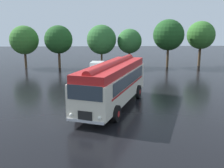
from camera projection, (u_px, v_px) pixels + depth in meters
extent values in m
plane|color=black|center=(105.00, 108.00, 19.56)|extent=(120.00, 120.00, 0.00)
cube|color=silver|center=(113.00, 86.00, 19.64)|extent=(5.97, 10.22, 2.10)
cube|color=red|center=(113.00, 68.00, 19.35)|extent=(5.71, 9.96, 0.56)
cylinder|color=red|center=(113.00, 65.00, 19.29)|extent=(4.02, 9.07, 0.60)
cube|color=#2D3842|center=(130.00, 79.00, 19.39)|extent=(2.95, 7.46, 0.84)
cube|color=#2D3842|center=(99.00, 77.00, 20.19)|extent=(2.95, 7.46, 0.84)
cube|color=red|center=(130.00, 86.00, 19.41)|extent=(3.02, 7.65, 0.12)
cube|color=red|center=(98.00, 84.00, 20.21)|extent=(3.02, 7.65, 0.12)
cube|color=#2D3842|center=(85.00, 93.00, 14.86)|extent=(2.06, 0.84, 0.88)
cube|color=black|center=(85.00, 116.00, 15.15)|extent=(0.86, 0.38, 0.56)
cube|color=silver|center=(85.00, 121.00, 15.21)|extent=(2.25, 0.96, 0.16)
sphere|color=white|center=(99.00, 118.00, 14.87)|extent=(0.22, 0.22, 0.22)
sphere|color=white|center=(71.00, 115.00, 15.44)|extent=(0.22, 0.22, 0.22)
cylinder|color=black|center=(117.00, 114.00, 16.59)|extent=(0.66, 1.13, 1.10)
cylinder|color=red|center=(117.00, 114.00, 16.59)|extent=(0.44, 0.48, 0.39)
cylinder|color=black|center=(79.00, 110.00, 17.41)|extent=(0.66, 1.13, 1.10)
cylinder|color=red|center=(79.00, 110.00, 17.41)|extent=(0.44, 0.48, 0.39)
cylinder|color=black|center=(138.00, 92.00, 22.13)|extent=(0.66, 1.13, 1.10)
cylinder|color=red|center=(138.00, 92.00, 22.13)|extent=(0.44, 0.48, 0.39)
cylinder|color=black|center=(109.00, 89.00, 22.95)|extent=(0.66, 1.13, 1.10)
cylinder|color=red|center=(109.00, 89.00, 22.95)|extent=(0.44, 0.48, 0.39)
cube|color=silver|center=(97.00, 70.00, 32.10)|extent=(2.28, 4.40, 0.70)
cube|color=silver|center=(97.00, 65.00, 32.10)|extent=(1.79, 2.37, 0.64)
cube|color=#2D3842|center=(103.00, 65.00, 32.03)|extent=(0.30, 1.92, 0.50)
cube|color=#2D3842|center=(91.00, 64.00, 32.17)|extent=(0.30, 1.92, 0.50)
cylinder|color=black|center=(103.00, 75.00, 30.83)|extent=(0.29, 0.66, 0.64)
cylinder|color=black|center=(88.00, 75.00, 31.00)|extent=(0.29, 0.66, 0.64)
cylinder|color=black|center=(105.00, 71.00, 33.36)|extent=(0.29, 0.66, 0.64)
cylinder|color=black|center=(92.00, 71.00, 33.53)|extent=(0.29, 0.66, 0.64)
cube|color=#4C5156|center=(120.00, 70.00, 32.39)|extent=(2.23, 4.39, 0.70)
cube|color=#4C5156|center=(120.00, 64.00, 32.38)|extent=(1.77, 2.36, 0.64)
cube|color=#2D3842|center=(126.00, 64.00, 32.32)|extent=(0.28, 1.92, 0.50)
cube|color=#2D3842|center=(114.00, 64.00, 32.45)|extent=(0.28, 1.92, 0.50)
cylinder|color=black|center=(127.00, 75.00, 31.12)|extent=(0.28, 0.66, 0.64)
cylinder|color=black|center=(112.00, 74.00, 31.27)|extent=(0.28, 0.66, 0.64)
cylinder|color=black|center=(128.00, 71.00, 33.65)|extent=(0.28, 0.66, 0.64)
cylinder|color=black|center=(114.00, 71.00, 33.80)|extent=(0.28, 0.66, 0.64)
cylinder|color=#4C3823|center=(26.00, 59.00, 37.98)|extent=(0.34, 0.34, 2.46)
sphere|color=#336B28|center=(24.00, 40.00, 37.38)|extent=(4.09, 4.09, 4.09)
sphere|color=#336B28|center=(28.00, 40.00, 37.43)|extent=(2.53, 2.53, 2.53)
cylinder|color=#4C3823|center=(59.00, 59.00, 37.75)|extent=(0.35, 0.35, 2.59)
sphere|color=#1E4C1E|center=(59.00, 39.00, 37.14)|extent=(3.99, 3.99, 3.99)
sphere|color=#1E4C1E|center=(60.00, 41.00, 37.03)|extent=(2.72, 2.72, 2.72)
cylinder|color=#4C3823|center=(102.00, 59.00, 38.31)|extent=(0.26, 0.26, 2.45)
sphere|color=#2D662D|center=(102.00, 40.00, 37.70)|extent=(4.24, 4.24, 4.24)
sphere|color=#2D662D|center=(104.00, 37.00, 37.85)|extent=(2.75, 2.75, 2.75)
cylinder|color=#4C3823|center=(129.00, 59.00, 38.83)|extent=(0.32, 0.32, 2.45)
sphere|color=#2D662D|center=(130.00, 41.00, 38.27)|extent=(3.58, 3.58, 3.58)
sphere|color=#2D662D|center=(130.00, 39.00, 38.02)|extent=(2.06, 2.06, 2.06)
cylinder|color=#4C3823|center=(168.00, 57.00, 38.58)|extent=(0.35, 0.35, 3.01)
sphere|color=#1E4C1E|center=(169.00, 35.00, 37.88)|extent=(4.48, 4.48, 4.48)
sphere|color=#1E4C1E|center=(169.00, 34.00, 37.70)|extent=(3.15, 3.15, 3.15)
cylinder|color=#4C3823|center=(199.00, 56.00, 39.78)|extent=(0.39, 0.39, 3.06)
sphere|color=#336B28|center=(201.00, 35.00, 39.10)|extent=(4.15, 4.15, 4.15)
sphere|color=#336B28|center=(202.00, 32.00, 39.08)|extent=(2.83, 2.83, 2.83)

